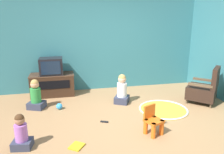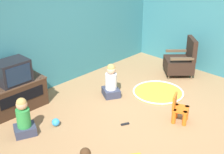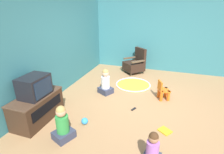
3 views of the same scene
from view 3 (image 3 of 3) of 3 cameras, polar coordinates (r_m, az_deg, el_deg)
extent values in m
plane|color=#9E754C|center=(4.48, 9.44, -8.09)|extent=(30.00, 30.00, 0.00)
cube|color=teal|center=(4.75, -18.04, 9.27)|extent=(5.74, 0.12, 2.53)
cube|color=teal|center=(6.61, 17.17, 12.62)|extent=(0.12, 5.31, 2.53)
cube|color=#382316|center=(3.96, -23.18, -9.24)|extent=(1.08, 0.51, 0.56)
cube|color=#503626|center=(3.84, -23.77, -5.75)|extent=(1.10, 0.52, 0.02)
cube|color=black|center=(3.77, -20.31, -9.20)|extent=(0.86, 0.01, 0.20)
cube|color=black|center=(3.73, -24.01, -2.78)|extent=(0.56, 0.42, 0.42)
cube|color=#142338|center=(3.60, -21.45, -3.29)|extent=(0.46, 0.02, 0.33)
cylinder|color=brown|center=(6.45, 3.84, 2.16)|extent=(0.04, 0.04, 0.10)
cylinder|color=brown|center=(6.06, 6.25, 0.75)|extent=(0.04, 0.04, 0.10)
cylinder|color=brown|center=(6.72, 7.68, 2.82)|extent=(0.04, 0.04, 0.10)
cylinder|color=brown|center=(6.34, 10.22, 1.51)|extent=(0.04, 0.04, 0.10)
cube|color=black|center=(6.32, 7.08, 3.52)|extent=(0.85, 0.85, 0.30)
cube|color=black|center=(6.37, 9.26, 7.18)|extent=(0.46, 0.47, 0.48)
cube|color=brown|center=(6.46, 5.90, 6.26)|extent=(0.42, 0.42, 0.05)
cube|color=brown|center=(6.05, 8.55, 5.06)|extent=(0.42, 0.42, 0.05)
cylinder|color=orange|center=(4.65, 17.94, -5.86)|extent=(0.08, 0.08, 0.26)
cylinder|color=orange|center=(4.82, 17.08, -4.79)|extent=(0.08, 0.08, 0.26)
cylinder|color=orange|center=(4.59, 15.79, -6.02)|extent=(0.08, 0.08, 0.26)
cylinder|color=orange|center=(4.75, 14.99, -4.92)|extent=(0.08, 0.08, 0.26)
cube|color=orange|center=(4.65, 16.60, -4.13)|extent=(0.36, 0.35, 0.04)
cube|color=orange|center=(4.56, 15.41, -2.66)|extent=(0.24, 0.13, 0.24)
cylinder|color=gold|center=(5.40, 6.90, -2.45)|extent=(1.07, 1.07, 0.01)
torus|color=silver|center=(5.40, 6.90, -2.41)|extent=(1.06, 1.06, 0.04)
cube|color=#33384C|center=(4.84, -2.10, -4.34)|extent=(0.44, 0.46, 0.15)
cylinder|color=silver|center=(4.74, -2.14, -1.71)|extent=(0.23, 0.23, 0.33)
sphere|color=#D8AD8C|center=(4.65, -2.19, 1.17)|extent=(0.19, 0.19, 0.19)
sphere|color=tan|center=(4.64, -2.19, 1.55)|extent=(0.17, 0.17, 0.17)
cube|color=#33384C|center=(3.42, -15.47, -17.68)|extent=(0.43, 0.40, 0.15)
cylinder|color=#2D8C3F|center=(3.28, -15.89, -14.52)|extent=(0.22, 0.22, 0.32)
sphere|color=tan|center=(3.15, -16.35, -10.91)|extent=(0.18, 0.18, 0.18)
sphere|color=tan|center=(3.13, -16.41, -10.42)|extent=(0.17, 0.17, 0.17)
cylinder|color=#A566BF|center=(2.85, 13.06, -22.02)|extent=(0.19, 0.19, 0.27)
sphere|color=#9E7051|center=(2.71, 13.44, -18.84)|extent=(0.15, 0.15, 0.15)
sphere|color=#472D19|center=(2.69, 13.49, -18.41)|extent=(0.14, 0.14, 0.14)
sphere|color=#3399E5|center=(3.68, -8.93, -14.03)|extent=(0.14, 0.14, 0.14)
cube|color=gold|center=(3.64, 16.87, -16.45)|extent=(0.28, 0.29, 0.02)
cube|color=black|center=(4.15, 7.08, -10.34)|extent=(0.15, 0.10, 0.02)
camera|label=1|loc=(4.21, 67.23, 5.00)|focal=35.00mm
camera|label=2|loc=(2.50, 112.88, 11.03)|focal=50.00mm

